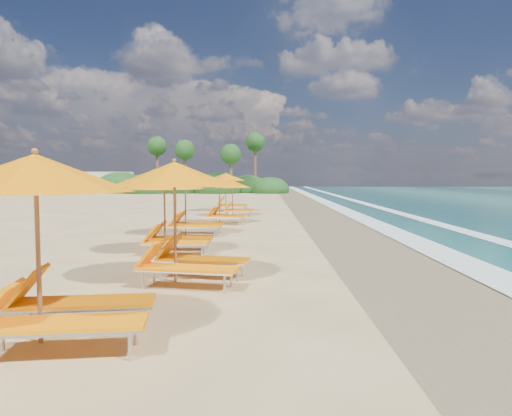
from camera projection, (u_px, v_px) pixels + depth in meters
The scene contains 12 objects.
ground at pixel (256, 243), 15.81m from camera, with size 160.00×160.00×0.00m, color #D8B97E.
wet_sand at pixel (374, 243), 15.73m from camera, with size 4.00×160.00×0.01m, color #867150.
surf_foam at pixel (454, 243), 15.68m from camera, with size 4.00×160.00×0.01m.
station_1 at pixel (53, 235), 6.30m from camera, with size 3.12×2.96×2.67m.
station_2 at pixel (184, 213), 9.93m from camera, with size 3.19×3.05×2.67m.
station_3 at pixel (171, 207), 13.76m from camera, with size 2.61×2.40×2.44m.
station_4 at pixel (190, 199), 17.92m from camera, with size 2.78×2.58×2.51m.
station_5 at pixel (223, 197), 22.27m from camera, with size 2.74×2.62×2.27m.
station_6 at pixel (235, 196), 26.40m from camera, with size 2.25×2.07×2.08m.
station_7 at pixel (229, 189), 29.99m from camera, with size 2.92×2.75×2.53m.
treeline at pixel (187, 185), 61.32m from camera, with size 25.80×8.80×9.74m.
beach_building at pixel (103, 182), 64.01m from camera, with size 7.00×5.00×2.80m, color beige.
Camera 1 is at (0.30, -15.69, 2.30)m, focal length 32.61 mm.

